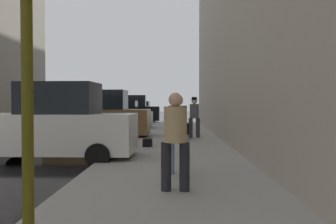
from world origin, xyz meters
The scene contains 12 objects.
sidewalk centered at (6.00, 0.00, 0.07)m, with size 4.00×40.00×0.15m, color gray.
parked_white_van centered at (2.65, 1.40, 1.03)m, with size 4.66×2.17×2.25m.
parked_bronze_suv centered at (2.65, 7.89, 1.03)m, with size 4.64×2.15×2.25m.
parked_gray_coupe centered at (2.65, 13.75, 0.85)m, with size 4.22×2.09×1.79m.
parked_black_suv centered at (2.65, 20.19, 1.03)m, with size 4.64×2.13×2.25m.
parked_silver_sedan centered at (2.65, 25.67, 0.85)m, with size 4.26×2.18×1.79m.
fire_hydrant centered at (4.45, 7.19, 0.50)m, with size 0.42×0.22×0.70m.
pedestrian_with_beanie centered at (6.93, 7.26, 1.14)m, with size 0.50×0.41×1.78m.
pedestrian_in_tan_coat centered at (6.05, -2.66, 1.10)m, with size 0.51×0.42×1.71m.
pedestrian_in_jeans centered at (6.10, -1.20, 1.10)m, with size 0.53×0.49×1.71m.
rolling_suitcase centered at (6.46, 6.52, 0.49)m, with size 0.41×0.59×1.04m.
duffel_bag centered at (5.11, 3.90, 0.29)m, with size 0.32×0.44×0.28m.
Camera 1 is at (6.01, -9.12, 1.69)m, focal length 40.00 mm.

